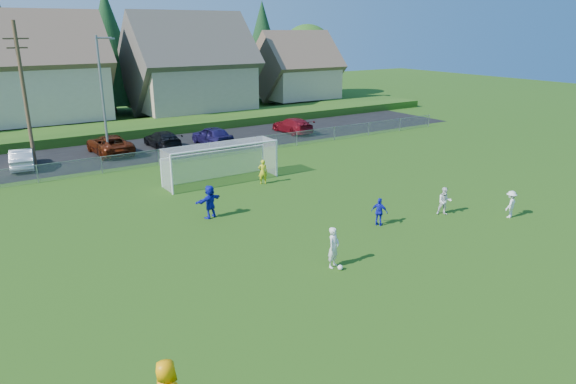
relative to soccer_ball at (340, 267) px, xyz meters
The scene contains 21 objects.
ground 2.29m from the soccer_ball, 47.74° to the right, with size 160.00×160.00×0.00m, color #193D0C.
asphalt_lot 25.85m from the soccer_ball, 86.59° to the left, with size 60.00×60.00×0.00m, color black.
grass_embankment 33.34m from the soccer_ball, 87.35° to the left, with size 70.00×6.00×0.80m, color #1E420F.
soccer_ball is the anchor object (origin of this frame).
player_white_a 0.87m from the soccer_ball, 97.49° to the left, with size 0.63×0.42×1.74m, color silver.
player_white_b 9.01m from the soccer_ball, 13.83° to the left, with size 0.73×0.57×1.50m, color silver.
player_white_c 11.31m from the soccer_ball, ahead, with size 0.93×0.54×1.45m, color silver.
player_blue_a 5.59m from the soccer_ball, 31.00° to the left, with size 0.84×0.35×1.43m, color #121AAC.
player_blue_b 8.76m from the soccer_ball, 102.36° to the left, with size 1.63×0.52×1.76m, color #121AAC.
goalkeeper 12.82m from the soccer_ball, 73.96° to the left, with size 0.57×0.38×1.57m, color gold.
car_b 26.40m from the soccer_ball, 109.47° to the left, with size 1.48×4.25×1.40m, color silver.
car_c 25.99m from the soccer_ball, 95.42° to the left, with size 2.50×5.42×1.51m, color #501A09.
car_d 25.84m from the soccer_ball, 85.98° to the left, with size 1.93×4.74×1.38m, color black.
car_e 25.18m from the soccer_ball, 76.84° to the left, with size 1.87×4.64×1.58m, color #1A1345.
car_g 28.88m from the soccer_ball, 60.39° to the left, with size 2.00×4.92×1.43m, color maroon.
soccer_goal 14.52m from the soccer_ball, 83.88° to the left, with size 7.42×1.90×2.50m.
chainlink_fence 20.37m from the soccer_ball, 85.66° to the left, with size 52.06×0.06×1.20m.
streetlight 24.93m from the soccer_ball, 96.82° to the left, with size 1.38×0.18×9.00m.
utility_pole 27.00m from the soccer_ball, 107.46° to the left, with size 1.60×0.26×10.00m.
houses_row 41.55m from the soccer_ball, 85.07° to the left, with size 53.90×11.45×13.27m.
tree_row 47.60m from the soccer_ball, 86.86° to the left, with size 65.98×12.36×13.80m.
Camera 1 is at (-13.77, -13.15, 9.51)m, focal length 32.00 mm.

